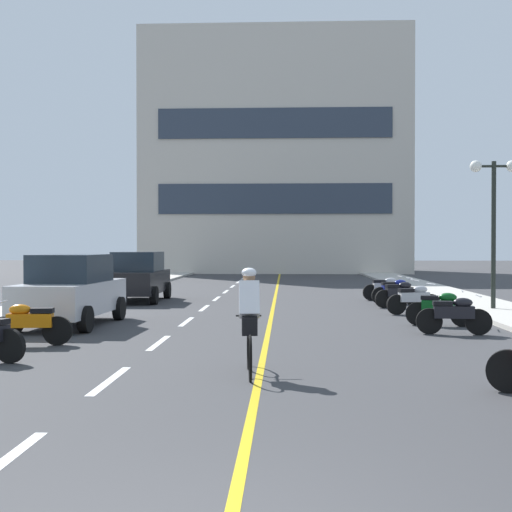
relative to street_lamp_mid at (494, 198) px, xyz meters
name	(u,v)px	position (x,y,z in m)	size (l,w,h in m)	color
ground_plane	(268,301)	(-7.04, 3.98, -3.50)	(140.00, 140.00, 0.00)	#38383A
curb_left	(98,293)	(-14.24, 6.98, -3.44)	(2.40, 72.00, 0.12)	#B7B2A8
curb_right	(445,294)	(0.16, 6.98, -3.44)	(2.40, 72.00, 0.12)	#B7B2A8
lane_dash_1	(110,380)	(-9.04, -11.02, -3.49)	(0.14, 2.20, 0.01)	silver
lane_dash_2	(159,343)	(-9.04, -7.02, -3.49)	(0.14, 2.20, 0.01)	silver
lane_dash_3	(187,322)	(-9.04, -3.02, -3.49)	(0.14, 2.20, 0.01)	silver
lane_dash_4	(204,308)	(-9.04, 0.98, -3.49)	(0.14, 2.20, 0.01)	silver
lane_dash_5	(217,299)	(-9.04, 4.98, -3.49)	(0.14, 2.20, 0.01)	silver
lane_dash_6	(226,292)	(-9.04, 8.98, -3.49)	(0.14, 2.20, 0.01)	silver
lane_dash_7	(233,286)	(-9.04, 12.98, -3.49)	(0.14, 2.20, 0.01)	silver
lane_dash_8	(238,282)	(-9.04, 16.98, -3.49)	(0.14, 2.20, 0.01)	silver
lane_dash_9	(243,279)	(-9.04, 20.98, -3.49)	(0.14, 2.20, 0.01)	silver
lane_dash_10	(246,276)	(-9.04, 24.98, -3.49)	(0.14, 2.20, 0.01)	silver
lane_dash_11	(249,273)	(-9.04, 28.98, -3.49)	(0.14, 2.20, 0.01)	silver
centre_line_yellow	(276,295)	(-6.79, 6.98, -3.49)	(0.12, 66.00, 0.01)	gold
office_building	(275,157)	(-7.18, 32.67, 5.57)	(20.06, 9.51, 18.14)	beige
street_lamp_mid	(494,198)	(0.00, 0.00, 0.00)	(1.46, 0.36, 4.54)	black
parked_car_near	(71,290)	(-11.87, -4.03, -2.58)	(2.05, 4.26, 1.82)	black
parked_car_mid	(138,276)	(-11.80, 3.60, -2.58)	(1.95, 4.22, 1.82)	black
motorcycle_4	(29,323)	(-11.61, -7.54, -3.02)	(1.70, 0.60, 0.92)	black
motorcycle_5	(454,314)	(-2.51, -5.42, -3.02)	(1.70, 0.60, 0.92)	black
motorcycle_6	(440,308)	(-2.45, -3.74, -3.02)	(1.68, 0.65, 0.92)	black
motorcycle_7	(414,299)	(-2.55, -0.79, -3.02)	(1.68, 0.66, 0.92)	black
motorcycle_8	(400,293)	(-2.62, 1.41, -3.02)	(1.67, 0.70, 0.92)	black
motorcycle_9	(395,290)	(-2.53, 2.87, -3.02)	(1.68, 0.64, 0.92)	black
motorcycle_10	(386,288)	(-2.64, 4.39, -3.02)	(1.70, 0.60, 0.92)	black
cyclist_rider	(249,319)	(-6.96, -10.44, -2.61)	(0.42, 1.77, 1.71)	black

